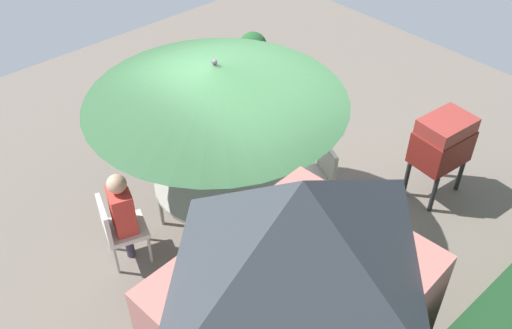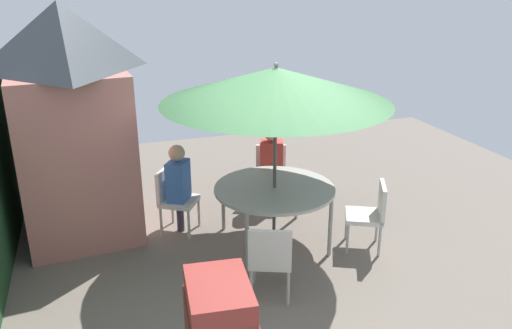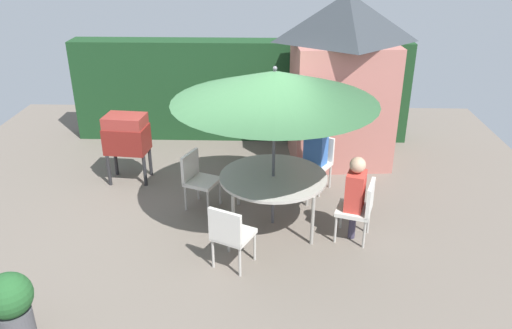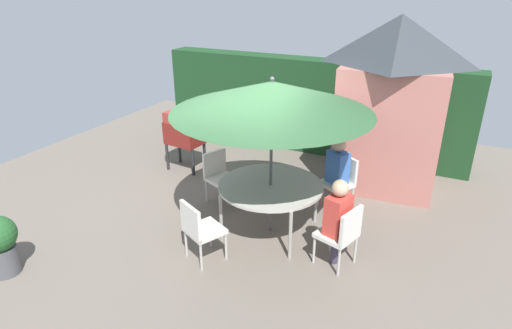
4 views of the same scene
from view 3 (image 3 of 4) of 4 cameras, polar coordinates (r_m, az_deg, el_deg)
ground_plane at (r=7.76m, az=-3.10°, el=-6.30°), size 11.00×11.00×0.00m
hedge_backdrop at (r=10.57m, az=-1.69°, el=8.40°), size 6.83×0.58×2.03m
garden_shed at (r=9.39m, az=9.70°, el=9.45°), size 1.98×1.63×3.08m
patio_table at (r=7.34m, az=1.96°, el=-1.62°), size 1.57×1.57×0.79m
patio_umbrella at (r=6.83m, az=2.13°, el=8.79°), size 2.83×2.83×2.40m
bbq_grill at (r=8.90m, az=-14.40°, el=3.23°), size 0.75×0.57×1.20m
chair_near_shed at (r=7.21m, az=11.66°, el=-4.68°), size 0.58×0.58×0.90m
chair_far_side at (r=8.55m, az=6.94°, el=0.59°), size 0.64×0.64×0.90m
chair_toward_hedge at (r=7.95m, az=-6.62°, el=-1.36°), size 0.60×0.60×0.90m
chair_toward_house at (r=6.49m, az=-2.92°, el=-7.71°), size 0.62×0.62×0.90m
potted_plant_by_shed at (r=6.03m, az=-25.88°, el=-14.07°), size 0.49×0.49×0.84m
person_in_red at (r=7.09m, az=11.16°, el=-2.73°), size 0.33×0.40×1.26m
person_in_blue at (r=8.38m, az=6.76°, el=2.02°), size 0.42×0.38×1.26m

